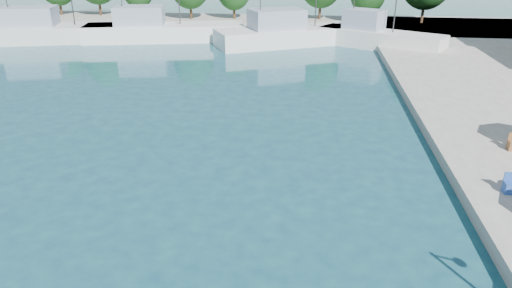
# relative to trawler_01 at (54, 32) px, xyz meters

# --- Properties ---
(quay_far) EXTENTS (90.00, 16.00, 0.60)m
(quay_far) POSITION_rel_trawler_01_xyz_m (21.40, 12.66, -0.77)
(quay_far) COLOR gray
(quay_far) RESTS_ON ground
(trawler_01) EXTENTS (19.75, 10.08, 10.20)m
(trawler_01) POSITION_rel_trawler_01_xyz_m (0.00, 0.00, 0.00)
(trawler_01) COLOR silver
(trawler_01) RESTS_ON ground
(trawler_02) EXTENTS (18.28, 8.34, 10.20)m
(trawler_02) POSITION_rel_trawler_01_xyz_m (11.71, 2.08, 0.00)
(trawler_02) COLOR white
(trawler_02) RESTS_ON ground
(trawler_03) EXTENTS (18.44, 12.54, 10.20)m
(trawler_03) POSITION_rel_trawler_01_xyz_m (26.94, 1.91, 0.00)
(trawler_03) COLOR white
(trawler_03) RESTS_ON ground
(trawler_04) EXTENTS (12.98, 9.44, 10.20)m
(trawler_04) POSITION_rel_trawler_01_xyz_m (35.49, 0.96, 0.00)
(trawler_04) COLOR silver
(trawler_04) RESTS_ON ground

